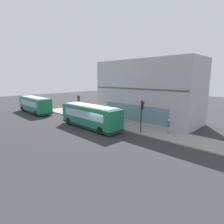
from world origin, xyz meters
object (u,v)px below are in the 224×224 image
pedestrian_by_light_pole (122,120)px  city_bus_nearside (90,116)px  city_bus_far_down_street (35,105)px  fire_hydrant (142,124)px  newspaper_vending_box (103,115)px  traffic_light_near_corner (142,110)px  pedestrian_walking_along_curb (169,126)px  traffic_light_down_block (79,102)px

pedestrian_by_light_pole → city_bus_nearside: bearing=138.1°
city_bus_nearside → city_bus_far_down_street: same height
city_bus_nearside → fire_hydrant: size_ratio=13.63×
city_bus_nearside → newspaper_vending_box: bearing=29.7°
pedestrian_by_light_pole → traffic_light_near_corner: bearing=-100.8°
fire_hydrant → pedestrian_by_light_pole: bearing=122.7°
city_bus_nearside → pedestrian_by_light_pole: city_bus_nearside is taller
newspaper_vending_box → pedestrian_walking_along_curb: bearing=-94.4°
city_bus_far_down_street → newspaper_vending_box: size_ratio=11.27×
fire_hydrant → pedestrian_walking_along_curb: size_ratio=0.41×
traffic_light_down_block → fire_hydrant: size_ratio=5.05×
city_bus_nearside → newspaper_vending_box: city_bus_nearside is taller
traffic_light_down_block → pedestrian_walking_along_curb: (1.71, -15.34, -1.57)m
city_bus_nearside → traffic_light_near_corner: size_ratio=2.58×
fire_hydrant → newspaper_vending_box: (0.42, 8.09, 0.09)m
city_bus_nearside → traffic_light_down_block: 6.64m
city_bus_nearside → newspaper_vending_box: size_ratio=11.21×
traffic_light_down_block → pedestrian_walking_along_curb: bearing=-83.7°
city_bus_nearside → traffic_light_near_corner: bearing=-69.2°
city_bus_nearside → city_bus_far_down_street: size_ratio=0.99×
traffic_light_near_corner → pedestrian_by_light_pole: traffic_light_near_corner is taller
traffic_light_near_corner → traffic_light_down_block: 12.72m
pedestrian_by_light_pole → newspaper_vending_box: bearing=72.3°
city_bus_far_down_street → traffic_light_down_block: (3.04, -10.24, 1.20)m
city_bus_far_down_street → newspaper_vending_box: 14.54m
traffic_light_down_block → pedestrian_walking_along_curb: 15.52m
traffic_light_down_block → newspaper_vending_box: size_ratio=4.15×
pedestrian_by_light_pole → fire_hydrant: bearing=-57.3°
traffic_light_near_corner → newspaper_vending_box: size_ratio=4.34×
city_bus_far_down_street → traffic_light_near_corner: 23.21m
pedestrian_walking_along_curb → newspaper_vending_box: 12.28m
city_bus_far_down_street → pedestrian_walking_along_curb: size_ratio=5.67×
city_bus_far_down_street → fire_hydrant: size_ratio=13.70×
city_bus_nearside → traffic_light_near_corner: traffic_light_near_corner is taller
city_bus_far_down_street → traffic_light_down_block: 10.75m
city_bus_far_down_street → pedestrian_by_light_pole: bearing=-78.8°
city_bus_far_down_street → traffic_light_near_corner: size_ratio=2.59×
traffic_light_down_block → newspaper_vending_box: (2.64, -3.11, -2.15)m
city_bus_far_down_street → newspaper_vending_box: city_bus_far_down_street is taller
city_bus_nearside → fire_hydrant: (4.70, -5.17, -1.04)m
traffic_light_down_block → city_bus_nearside: bearing=-112.4°
city_bus_nearside → traffic_light_near_corner: 7.27m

